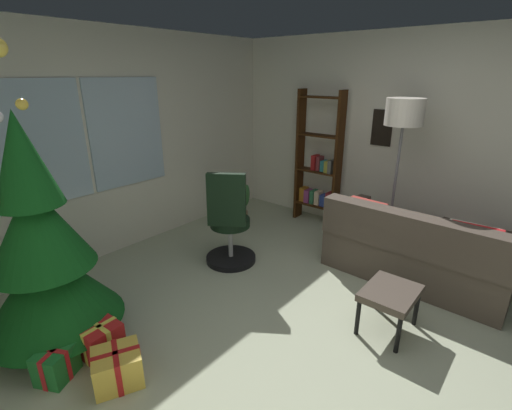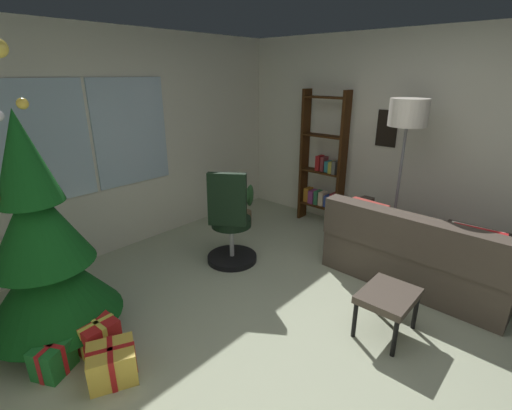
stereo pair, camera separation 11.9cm
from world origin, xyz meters
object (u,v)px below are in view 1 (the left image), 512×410
at_px(gift_box_gold, 118,367).
at_px(potted_plant, 239,207).
at_px(office_chair, 229,229).
at_px(gift_box_green, 56,364).
at_px(holiday_tree, 43,254).
at_px(gift_box_red, 101,341).
at_px(footstool, 390,296).
at_px(couch, 433,249).
at_px(floor_lamp, 403,122).
at_px(bookshelf, 318,167).

xyz_separation_m(gift_box_gold, potted_plant, (2.64, 1.27, 0.12)).
bearing_deg(office_chair, gift_box_green, -174.23).
xyz_separation_m(holiday_tree, gift_box_red, (0.12, -0.45, -0.62)).
relative_size(footstool, holiday_tree, 0.22).
bearing_deg(couch, floor_lamp, 72.52).
distance_m(gift_box_gold, bookshelf, 3.50).
xyz_separation_m(holiday_tree, gift_box_gold, (0.06, -0.78, -0.63)).
distance_m(gift_box_gold, potted_plant, 2.93).
relative_size(bookshelf, potted_plant, 3.10).
relative_size(footstool, bookshelf, 0.27).
xyz_separation_m(gift_box_red, bookshelf, (3.34, 0.16, 0.67)).
distance_m(holiday_tree, gift_box_gold, 1.00).
bearing_deg(gift_box_gold, holiday_tree, 94.27).
bearing_deg(footstool, floor_lamp, 21.14).
height_order(couch, office_chair, office_chair).
xyz_separation_m(footstool, gift_box_green, (-1.98, 1.57, -0.21)).
xyz_separation_m(couch, bookshelf, (0.49, 1.70, 0.51)).
distance_m(footstool, potted_plant, 2.64).
relative_size(gift_box_red, gift_box_green, 0.88).
relative_size(couch, office_chair, 1.64).
xyz_separation_m(couch, potted_plant, (-0.27, 2.49, -0.04)).
distance_m(bookshelf, potted_plant, 1.24).
distance_m(gift_box_red, bookshelf, 3.41).
relative_size(gift_box_gold, office_chair, 0.37).
xyz_separation_m(gift_box_green, office_chair, (1.96, 0.20, 0.31)).
height_order(bookshelf, potted_plant, bookshelf).
bearing_deg(gift_box_red, holiday_tree, 104.33).
bearing_deg(gift_box_red, bookshelf, 2.68).
bearing_deg(potted_plant, couch, -83.73).
bearing_deg(gift_box_green, gift_box_red, -8.13).
relative_size(gift_box_gold, potted_plant, 0.68).
distance_m(office_chair, bookshelf, 1.74).
bearing_deg(bookshelf, gift_box_green, -178.25).
relative_size(couch, gift_box_green, 5.66).
distance_m(gift_box_red, gift_box_gold, 0.33).
bearing_deg(gift_box_green, bookshelf, 1.75).
xyz_separation_m(couch, gift_box_red, (-2.85, 1.54, -0.15)).
bearing_deg(gift_box_green, floor_lamp, -17.52).
distance_m(couch, floor_lamp, 1.37).
relative_size(gift_box_green, potted_plant, 0.53).
relative_size(couch, gift_box_gold, 4.43).
bearing_deg(footstool, couch, -0.62).
distance_m(couch, gift_box_red, 3.25).
xyz_separation_m(footstool, floor_lamp, (1.35, 0.52, 1.20)).
height_order(gift_box_gold, potted_plant, potted_plant).
relative_size(gift_box_red, floor_lamp, 0.15).
height_order(gift_box_green, bookshelf, bookshelf).
bearing_deg(holiday_tree, couch, -33.95).
bearing_deg(gift_box_green, potted_plant, 17.39).
bearing_deg(footstool, gift_box_gold, 144.98).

